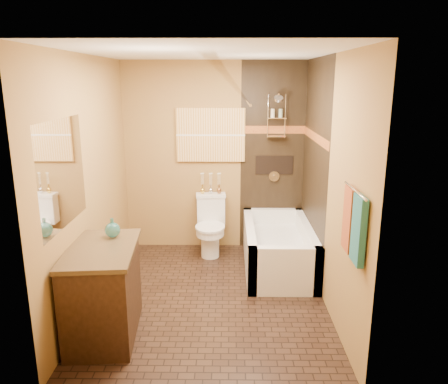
{
  "coord_description": "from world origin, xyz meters",
  "views": [
    {
      "loc": [
        0.2,
        -4.24,
        2.27
      ],
      "look_at": [
        0.14,
        0.4,
        1.06
      ],
      "focal_mm": 35.0,
      "sensor_mm": 36.0,
      "label": 1
    }
  ],
  "objects_px": {
    "toilet": "(210,225)",
    "vanity": "(103,291)",
    "sunset_painting": "(211,135)",
    "bathtub": "(278,251)"
  },
  "relations": [
    {
      "from": "sunset_painting",
      "to": "vanity",
      "type": "xyz_separation_m",
      "value": [
        -0.88,
        -2.18,
        -1.13
      ]
    },
    {
      "from": "toilet",
      "to": "vanity",
      "type": "xyz_separation_m",
      "value": [
        -0.88,
        -1.92,
        0.03
      ]
    },
    {
      "from": "bathtub",
      "to": "vanity",
      "type": "height_order",
      "value": "vanity"
    },
    {
      "from": "bathtub",
      "to": "sunset_painting",
      "type": "bearing_deg",
      "value": 139.42
    },
    {
      "from": "sunset_painting",
      "to": "toilet",
      "type": "distance_m",
      "value": 1.19
    },
    {
      "from": "sunset_painting",
      "to": "bathtub",
      "type": "bearing_deg",
      "value": -40.58
    },
    {
      "from": "sunset_painting",
      "to": "vanity",
      "type": "bearing_deg",
      "value": -111.91
    },
    {
      "from": "sunset_painting",
      "to": "vanity",
      "type": "height_order",
      "value": "sunset_painting"
    },
    {
      "from": "vanity",
      "to": "bathtub",
      "type": "bearing_deg",
      "value": 35.3
    },
    {
      "from": "toilet",
      "to": "sunset_painting",
      "type": "bearing_deg",
      "value": 86.03
    }
  ]
}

